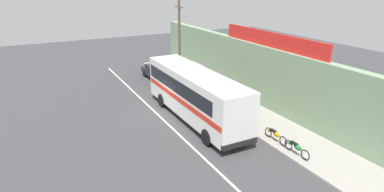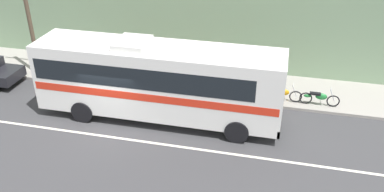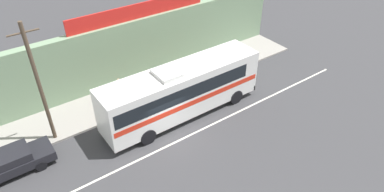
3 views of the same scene
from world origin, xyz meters
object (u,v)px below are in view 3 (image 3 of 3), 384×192
Objects in this scene: parked_car at (11,162)px; pedestrian_near_shop at (120,87)px; utility_pole at (39,84)px; motorcycle_purple at (220,67)px; intercity_bus at (181,89)px; motorcycle_orange at (237,60)px.

pedestrian_near_shop is at bearing 18.55° from parked_car.
parked_car is at bearing -154.19° from utility_pole.
motorcycle_purple is (16.13, 1.44, -0.17)m from parked_car.
motorcycle_purple is (5.58, 2.69, -1.50)m from intercity_bus.
motorcycle_orange is (7.39, 2.65, -1.50)m from intercity_bus.
motorcycle_purple is at bearing 0.46° from utility_pole.
parked_car is 8.38m from pedestrian_near_shop.
utility_pole reaches higher than intercity_bus.
utility_pole is at bearing -179.74° from motorcycle_orange.
motorcycle_purple is (-1.81, 0.04, 0.00)m from motorcycle_orange.
motorcycle_orange is 0.97× the size of motorcycle_purple.
intercity_bus is at bearing -18.33° from utility_pole.
intercity_bus is 5.68× the size of motorcycle_purple.
utility_pole reaches higher than parked_car.
parked_car is 4.55m from utility_pole.
intercity_bus is 2.52× the size of parked_car.
intercity_bus is 1.45× the size of utility_pole.
pedestrian_near_shop is at bearing 171.49° from motorcycle_purple.
intercity_bus is at bearing -154.26° from motorcycle_purple.
pedestrian_near_shop is (-10.00, 1.26, 0.56)m from motorcycle_orange.
motorcycle_orange is at bearing 4.46° from parked_car.
utility_pole reaches higher than pedestrian_near_shop.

